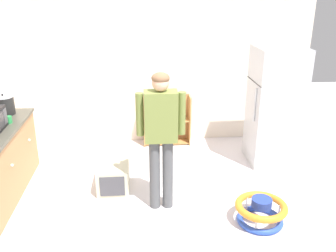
{
  "coord_description": "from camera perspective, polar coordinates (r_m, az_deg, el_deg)",
  "views": [
    {
      "loc": [
        -0.32,
        -3.78,
        2.62
      ],
      "look_at": [
        0.02,
        0.32,
        1.02
      ],
      "focal_mm": 39.32,
      "sensor_mm": 36.0,
      "label": 1
    }
  ],
  "objects": [
    {
      "name": "refrigerator",
      "position": [
        5.77,
        16.22,
        2.91
      ],
      "size": [
        0.73,
        0.68,
        1.78
      ],
      "color": "#B7BABF",
      "rests_on": "ground"
    },
    {
      "name": "bookshelf",
      "position": [
        6.35,
        -0.7,
        0.58
      ],
      "size": [
        0.8,
        0.28,
        0.85
      ],
      "color": "#B47D42",
      "rests_on": "ground"
    },
    {
      "name": "ground_plane",
      "position": [
        4.61,
        0.13,
        -13.4
      ],
      "size": [
        12.0,
        12.0,
        0.0
      ],
      "primitive_type": "plane",
      "color": "silver",
      "rests_on": "ground"
    },
    {
      "name": "pet_carrier",
      "position": [
        5.08,
        -8.45,
        -7.7
      ],
      "size": [
        0.42,
        0.55,
        0.36
      ],
      "color": "beige",
      "rests_on": "ground"
    },
    {
      "name": "crock_pot",
      "position": [
        5.63,
        -24.07,
        3.0
      ],
      "size": [
        0.28,
        0.28,
        0.3
      ],
      "color": "black",
      "rests_on": "kitchen_counter"
    },
    {
      "name": "baby_walker",
      "position": [
        4.5,
        14.18,
        -12.64
      ],
      "size": [
        0.6,
        0.6,
        0.32
      ],
      "color": "blue",
      "rests_on": "ground"
    },
    {
      "name": "green_cup",
      "position": [
        5.27,
        -23.44,
        0.91
      ],
      "size": [
        0.08,
        0.08,
        0.09
      ],
      "primitive_type": "cylinder",
      "color": "green",
      "rests_on": "kitchen_counter"
    },
    {
      "name": "standing_person",
      "position": [
        4.27,
        -1.1,
        -0.67
      ],
      "size": [
        0.57,
        0.22,
        1.71
      ],
      "color": "#4D4F52",
      "rests_on": "ground"
    },
    {
      "name": "back_wall",
      "position": [
        6.25,
        -1.67,
        9.5
      ],
      "size": [
        5.2,
        0.06,
        2.7
      ],
      "primitive_type": "cube",
      "color": "silver",
      "rests_on": "ground"
    }
  ]
}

